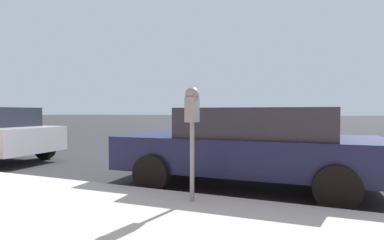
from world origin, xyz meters
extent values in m
plane|color=#2B2B2D|center=(0.00, 0.00, 0.00)|extent=(220.00, 220.00, 0.00)
cylinder|color=gray|center=(-2.60, 0.76, 0.69)|extent=(0.06, 0.06, 1.07)
cube|color=gray|center=(-2.60, 0.76, 1.39)|extent=(0.20, 0.14, 0.34)
sphere|color=gray|center=(-2.60, 0.76, 1.60)|extent=(0.19, 0.19, 0.19)
cube|color=#19389E|center=(-2.49, 0.76, 1.35)|extent=(0.01, 0.11, 0.12)
cube|color=black|center=(-2.49, 0.76, 1.47)|extent=(0.01, 0.10, 0.08)
cube|color=#14193D|center=(-0.89, 0.38, 0.62)|extent=(2.04, 4.63, 0.60)
cube|color=#232833|center=(-0.88, 0.20, 1.17)|extent=(1.76, 2.61, 0.51)
cylinder|color=black|center=(-1.88, 1.78, 0.32)|extent=(0.24, 0.65, 0.64)
cylinder|color=black|center=(0.04, 1.83, 0.32)|extent=(0.24, 0.65, 0.64)
cylinder|color=black|center=(-1.81, -1.06, 0.32)|extent=(0.24, 0.65, 0.64)
cylinder|color=black|center=(0.11, -1.01, 0.32)|extent=(0.24, 0.65, 0.64)
cylinder|color=black|center=(0.10, 6.41, 0.32)|extent=(0.24, 0.65, 0.64)
camera|label=1|loc=(-6.32, -0.72, 1.36)|focal=28.00mm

